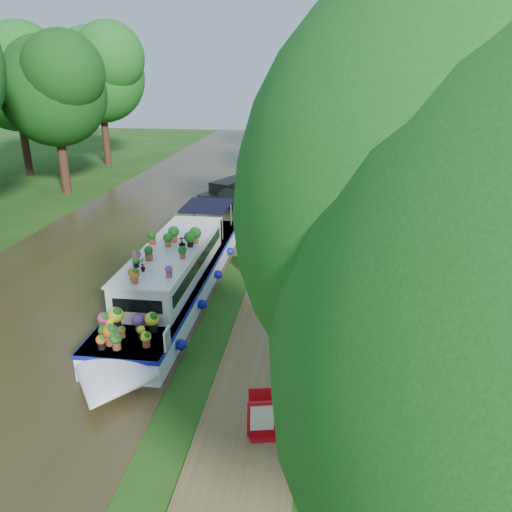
{
  "coord_description": "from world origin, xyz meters",
  "views": [
    {
      "loc": [
        2.55,
        -15.4,
        7.41
      ],
      "look_at": [
        0.42,
        0.71,
        1.3
      ],
      "focal_mm": 35.0,
      "sensor_mm": 36.0,
      "label": 1
    }
  ],
  "objects_px": {
    "sandwich_board": "(263,418)",
    "pedestrian_pink": "(303,175)",
    "second_boat": "(233,190)",
    "plant_boat": "(174,275)"
  },
  "relations": [
    {
      "from": "second_boat",
      "to": "pedestrian_pink",
      "type": "bearing_deg",
      "value": 60.96
    },
    {
      "from": "second_boat",
      "to": "sandwich_board",
      "type": "bearing_deg",
      "value": -54.19
    },
    {
      "from": "sandwich_board",
      "to": "pedestrian_pink",
      "type": "height_order",
      "value": "pedestrian_pink"
    },
    {
      "from": "second_boat",
      "to": "sandwich_board",
      "type": "distance_m",
      "value": 21.24
    },
    {
      "from": "plant_boat",
      "to": "sandwich_board",
      "type": "relative_size",
      "value": 12.98
    },
    {
      "from": "sandwich_board",
      "to": "pedestrian_pink",
      "type": "distance_m",
      "value": 23.9
    },
    {
      "from": "sandwich_board",
      "to": "pedestrian_pink",
      "type": "bearing_deg",
      "value": 78.35
    },
    {
      "from": "second_boat",
      "to": "sandwich_board",
      "type": "xyz_separation_m",
      "value": [
        4.32,
        -20.79,
        0.03
      ]
    },
    {
      "from": "plant_boat",
      "to": "pedestrian_pink",
      "type": "xyz_separation_m",
      "value": [
        3.64,
        17.37,
        0.03
      ]
    },
    {
      "from": "second_boat",
      "to": "pedestrian_pink",
      "type": "relative_size",
      "value": 3.73
    }
  ]
}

